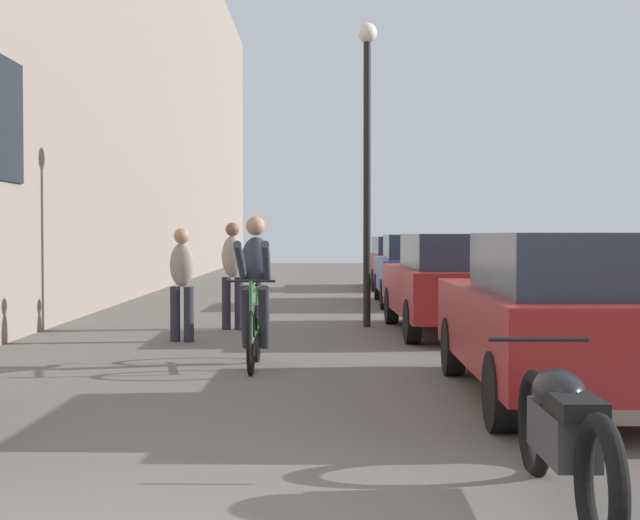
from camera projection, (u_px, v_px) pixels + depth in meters
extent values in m
cube|color=black|center=(11.00, 120.00, 12.77)|extent=(0.04, 1.10, 1.70)
torus|color=black|center=(253.00, 344.00, 9.88)|extent=(0.05, 0.71, 0.71)
torus|color=black|center=(259.00, 333.00, 10.93)|extent=(0.05, 0.71, 0.71)
cylinder|color=#2D6B38|center=(258.00, 310.00, 10.83)|extent=(0.04, 0.21, 0.58)
cylinder|color=#2D6B38|center=(255.00, 284.00, 10.32)|extent=(0.04, 0.82, 0.14)
cylinder|color=#2D6B38|center=(253.00, 312.00, 9.89)|extent=(0.04, 0.09, 0.67)
cylinder|color=#2D6B38|center=(256.00, 334.00, 10.43)|extent=(0.04, 1.00, 0.12)
cylinder|color=black|center=(253.00, 281.00, 9.91)|extent=(0.52, 0.03, 0.03)
ellipsoid|color=black|center=(258.00, 284.00, 10.73)|extent=(0.12, 0.24, 0.06)
ellipsoid|color=#2D3342|center=(257.00, 260.00, 10.64)|extent=(0.34, 0.35, 0.59)
sphere|color=#A57A5B|center=(257.00, 226.00, 10.59)|extent=(0.22, 0.22, 0.22)
cylinder|color=#26262D|center=(266.00, 317.00, 10.58)|extent=(0.13, 0.40, 0.75)
cylinder|color=#26262D|center=(248.00, 317.00, 10.58)|extent=(0.13, 0.40, 0.75)
cylinder|color=#2D3342|center=(268.00, 262.00, 10.25)|extent=(0.11, 0.75, 0.48)
cylinder|color=#2D3342|center=(242.00, 262.00, 10.25)|extent=(0.10, 0.75, 0.48)
cylinder|color=#26262D|center=(177.00, 314.00, 12.90)|extent=(0.14, 0.14, 0.77)
cylinder|color=#26262D|center=(191.00, 314.00, 12.86)|extent=(0.14, 0.14, 0.77)
ellipsoid|color=gray|center=(183.00, 265.00, 12.86)|extent=(0.37, 0.29, 0.61)
sphere|color=#A57A5B|center=(183.00, 236.00, 12.85)|extent=(0.22, 0.22, 0.22)
cylinder|color=#26262D|center=(241.00, 303.00, 14.51)|extent=(0.14, 0.14, 0.83)
cylinder|color=#26262D|center=(228.00, 303.00, 14.50)|extent=(0.14, 0.14, 0.83)
ellipsoid|color=#9E9384|center=(234.00, 256.00, 14.49)|extent=(0.35, 0.25, 0.65)
sphere|color=brown|center=(234.00, 229.00, 14.47)|extent=(0.22, 0.22, 0.22)
cylinder|color=black|center=(369.00, 185.00, 14.86)|extent=(0.12, 0.12, 4.60)
sphere|color=silver|center=(369.00, 33.00, 14.79)|extent=(0.32, 0.32, 0.32)
cube|color=maroon|center=(563.00, 328.00, 8.38)|extent=(1.83, 4.29, 0.69)
cube|color=#283342|center=(579.00, 263.00, 7.85)|extent=(1.52, 2.32, 0.52)
cylinder|color=black|center=(455.00, 347.00, 9.81)|extent=(0.21, 0.62, 0.61)
cylinder|color=black|center=(606.00, 347.00, 9.78)|extent=(0.21, 0.62, 0.61)
cylinder|color=black|center=(502.00, 392.00, 7.00)|extent=(0.21, 0.62, 0.61)
cube|color=maroon|center=(455.00, 290.00, 14.04)|extent=(1.86, 4.28, 0.69)
cube|color=#283342|center=(461.00, 251.00, 13.52)|extent=(1.53, 2.33, 0.51)
cylinder|color=black|center=(393.00, 306.00, 15.43)|extent=(0.21, 0.62, 0.61)
cylinder|color=black|center=(488.00, 306.00, 15.47)|extent=(0.21, 0.62, 0.61)
cylinder|color=black|center=(414.00, 322.00, 12.64)|extent=(0.21, 0.62, 0.61)
cylinder|color=black|center=(530.00, 321.00, 12.67)|extent=(0.21, 0.62, 0.61)
cube|color=#384C84|center=(420.00, 274.00, 19.75)|extent=(1.81, 4.23, 0.68)
cube|color=#283342|center=(423.00, 247.00, 19.23)|extent=(1.50, 2.29, 0.51)
cylinder|color=black|center=(380.00, 286.00, 21.16)|extent=(0.21, 0.61, 0.61)
cylinder|color=black|center=(449.00, 287.00, 21.13)|extent=(0.21, 0.61, 0.61)
cylinder|color=black|center=(387.00, 294.00, 18.39)|extent=(0.21, 0.61, 0.61)
cylinder|color=black|center=(466.00, 294.00, 18.36)|extent=(0.21, 0.61, 0.61)
cube|color=maroon|center=(400.00, 266.00, 25.64)|extent=(1.78, 4.08, 0.66)
cube|color=#283342|center=(402.00, 246.00, 25.14)|extent=(1.46, 2.22, 0.49)
cylinder|color=black|center=(369.00, 276.00, 26.97)|extent=(0.20, 0.59, 0.58)
cylinder|color=black|center=(421.00, 275.00, 27.00)|extent=(0.20, 0.59, 0.58)
cylinder|color=black|center=(377.00, 280.00, 24.30)|extent=(0.20, 0.59, 0.58)
cylinder|color=black|center=(435.00, 280.00, 24.34)|extent=(0.20, 0.59, 0.58)
torus|color=black|center=(536.00, 424.00, 5.85)|extent=(0.10, 0.69, 0.69)
torus|color=black|center=(602.00, 486.00, 4.40)|extent=(0.11, 0.70, 0.70)
cube|color=#333338|center=(565.00, 433.00, 5.12)|extent=(0.25, 0.76, 0.28)
ellipsoid|color=black|center=(560.00, 390.00, 5.22)|extent=(0.29, 0.52, 0.24)
cube|color=black|center=(578.00, 406.00, 4.84)|extent=(0.25, 0.44, 0.10)
cylinder|color=black|center=(540.00, 339.00, 5.74)|extent=(0.62, 0.04, 0.03)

